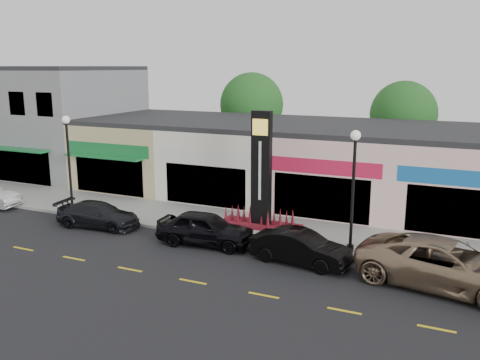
{
  "coord_description": "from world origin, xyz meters",
  "views": [
    {
      "loc": [
        12.31,
        -19.22,
        8.28
      ],
      "look_at": [
        1.9,
        4.0,
        2.57
      ],
      "focal_mm": 38.0,
      "sensor_mm": 36.0,
      "label": 1
    }
  ],
  "objects": [
    {
      "name": "sidewalk",
      "position": [
        0.0,
        4.35,
        0.07
      ],
      "size": [
        52.0,
        4.3,
        0.15
      ],
      "primitive_type": "cube",
      "color": "gray",
      "rests_on": "ground"
    },
    {
      "name": "pylon_sign",
      "position": [
        3.0,
        4.2,
        2.27
      ],
      "size": [
        4.2,
        1.3,
        6.0
      ],
      "color": "#5B0F15",
      "rests_on": "sidewalk"
    },
    {
      "name": "car_gold_suv",
      "position": [
        12.04,
        0.54,
        0.92
      ],
      "size": [
        4.13,
        7.01,
        1.83
      ],
      "primitive_type": "imported",
      "rotation": [
        0.0,
        0.0,
        1.4
      ],
      "color": "#8E765A",
      "rests_on": "ground"
    },
    {
      "name": "tree_rear_west",
      "position": [
        -4.0,
        19.5,
        5.22
      ],
      "size": [
        5.2,
        5.2,
        7.83
      ],
      "color": "#382619",
      "rests_on": "ground"
    },
    {
      "name": "tree_rear_mid",
      "position": [
        8.0,
        19.5,
        4.88
      ],
      "size": [
        4.8,
        4.8,
        7.29
      ],
      "color": "#382619",
      "rests_on": "ground"
    },
    {
      "name": "ground",
      "position": [
        0.0,
        0.0,
        0.0
      ],
      "size": [
        120.0,
        120.0,
        0.0
      ],
      "primitive_type": "plane",
      "color": "black",
      "rests_on": "ground"
    },
    {
      "name": "shop_pink_e",
      "position": [
        12.5,
        11.47,
        2.4
      ],
      "size": [
        7.0,
        10.01,
        4.8
      ],
      "color": "beige",
      "rests_on": "ground"
    },
    {
      "name": "curb",
      "position": [
        0.0,
        2.1,
        0.07
      ],
      "size": [
        52.0,
        0.2,
        0.15
      ],
      "primitive_type": "cube",
      "color": "gray",
      "rests_on": "ground"
    },
    {
      "name": "car_dark_sedan",
      "position": [
        -4.99,
        1.12,
        0.66
      ],
      "size": [
        2.25,
        4.67,
        1.31
      ],
      "primitive_type": "imported",
      "rotation": [
        0.0,
        0.0,
        1.66
      ],
      "color": "black",
      "rests_on": "ground"
    },
    {
      "name": "shop_cream",
      "position": [
        -1.5,
        11.47,
        2.4
      ],
      "size": [
        7.0,
        10.01,
        4.8
      ],
      "color": "beige",
      "rests_on": "ground"
    },
    {
      "name": "shop_pink_w",
      "position": [
        5.5,
        11.47,
        2.4
      ],
      "size": [
        7.0,
        10.01,
        4.8
      ],
      "color": "beige",
      "rests_on": "ground"
    },
    {
      "name": "lamp_west_near",
      "position": [
        -8.0,
        2.5,
        3.48
      ],
      "size": [
        0.44,
        0.44,
        5.47
      ],
      "color": "black",
      "rests_on": "sidewalk"
    },
    {
      "name": "lamp_east_near",
      "position": [
        8.0,
        2.5,
        3.48
      ],
      "size": [
        0.44,
        0.44,
        5.47
      ],
      "color": "black",
      "rests_on": "sidewalk"
    },
    {
      "name": "shop_beige",
      "position": [
        -8.5,
        11.46,
        2.4
      ],
      "size": [
        7.0,
        10.85,
        4.8
      ],
      "color": "tan",
      "rests_on": "ground"
    },
    {
      "name": "building_grey_2story",
      "position": [
        -18.0,
        11.48,
        4.14
      ],
      "size": [
        12.0,
        10.95,
        8.3
      ],
      "color": "slate",
      "rests_on": "ground"
    },
    {
      "name": "car_black_conv",
      "position": [
        6.28,
        0.56,
        0.72
      ],
      "size": [
        2.05,
        4.5,
        1.43
      ],
      "primitive_type": "imported",
      "rotation": [
        0.0,
        0.0,
        1.44
      ],
      "color": "black",
      "rests_on": "ground"
    },
    {
      "name": "car_black_sedan",
      "position": [
        1.47,
        0.99,
        0.8
      ],
      "size": [
        2.2,
        4.8,
        1.59
      ],
      "primitive_type": "imported",
      "rotation": [
        0.0,
        0.0,
        1.64
      ],
      "color": "black",
      "rests_on": "ground"
    }
  ]
}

